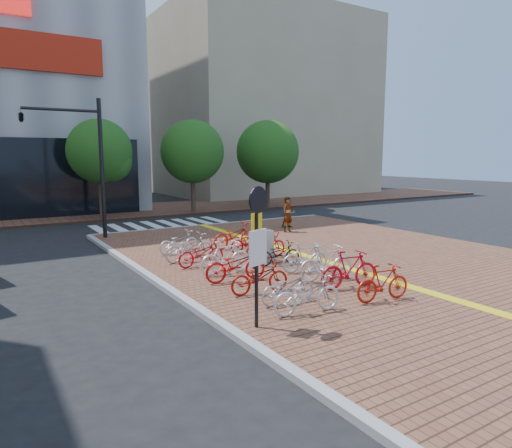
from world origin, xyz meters
TOP-DOWN VIEW (x-y plane):
  - ground at (0.00, 0.00)m, footprint 120.00×120.00m
  - tactile_strip at (2.00, -5.00)m, footprint 0.40×34.00m
  - kerb_west at (-4.00, -5.00)m, footprint 0.25×34.00m
  - kerb_north at (3.00, 12.00)m, footprint 14.00×0.25m
  - far_sidewalk at (0.00, 21.00)m, footprint 70.00×8.00m
  - building_beige at (18.00, 32.00)m, footprint 20.00×18.00m
  - crosswalk at (0.50, 14.00)m, footprint 7.50×4.00m
  - street_trees at (5.04, 17.45)m, footprint 16.20×4.60m
  - bike_0 at (-1.97, -2.34)m, footprint 1.88×0.86m
  - bike_1 at (-1.91, -1.47)m, footprint 1.63×0.58m
  - bike_2 at (-2.07, -0.36)m, footprint 1.79×0.76m
  - bike_3 at (-2.02, 1.06)m, footprint 2.01×0.90m
  - bike_4 at (-1.86, 2.01)m, footprint 1.85×0.59m
  - bike_5 at (-2.09, 3.37)m, footprint 1.77×0.70m
  - bike_6 at (-2.13, 4.29)m, footprint 1.98×0.85m
  - bike_7 at (-1.94, 5.72)m, footprint 1.77×0.81m
  - bike_8 at (0.31, -2.65)m, footprint 1.70×0.68m
  - bike_9 at (0.38, -1.31)m, footprint 1.92×0.83m
  - bike_10 at (0.35, -0.36)m, footprint 1.94×0.81m
  - bike_11 at (0.46, 0.83)m, footprint 1.70×0.75m
  - bike_12 at (0.26, 2.06)m, footprint 1.66×0.83m
  - bike_13 at (0.44, 3.17)m, footprint 1.93×0.88m
  - bike_14 at (0.48, 4.43)m, footprint 1.67×0.60m
  - bike_15 at (0.42, 5.48)m, footprint 2.07×0.91m
  - pedestrian_a at (4.66, 7.59)m, footprint 0.72×0.56m
  - pedestrian_b at (5.55, 8.75)m, footprint 0.88×0.77m
  - utility_box at (0.19, 2.81)m, footprint 0.54×0.41m
  - yellow_sign at (-0.12, 2.91)m, footprint 0.48×0.14m
  - notice_sign at (-3.48, -2.49)m, footprint 0.56×0.24m
  - traffic_light_pole at (-4.96, 10.84)m, footprint 3.40×1.31m

SIDE VIEW (x-z plane):
  - ground at x=0.00m, z-range 0.00..0.00m
  - crosswalk at x=0.50m, z-range 0.00..0.01m
  - far_sidewalk at x=0.00m, z-range 0.00..0.15m
  - kerb_west at x=-4.00m, z-range 0.00..0.15m
  - kerb_north at x=3.00m, z-range 0.00..0.15m
  - tactile_strip at x=2.00m, z-range 0.15..0.16m
  - bike_12 at x=0.26m, z-range 0.15..0.98m
  - bike_1 at x=-1.91m, z-range 0.15..1.00m
  - bike_14 at x=0.48m, z-range 0.15..1.02m
  - bike_7 at x=-1.94m, z-range 0.15..1.05m
  - bike_5 at x=-2.09m, z-range 0.15..1.06m
  - bike_2 at x=-2.07m, z-range 0.15..1.07m
  - bike_0 at x=-1.97m, z-range 0.15..1.10m
  - bike_13 at x=0.44m, z-range 0.15..1.13m
  - bike_11 at x=0.46m, z-range 0.15..1.14m
  - bike_8 at x=0.31m, z-range 0.15..1.15m
  - bike_6 at x=-2.13m, z-range 0.15..1.16m
  - bike_3 at x=-2.02m, z-range 0.15..1.17m
  - bike_15 at x=0.42m, z-range 0.15..1.21m
  - bike_4 at x=-1.86m, z-range 0.15..1.25m
  - bike_9 at x=0.38m, z-range 0.15..1.26m
  - utility_box at x=0.19m, z-range 0.15..1.27m
  - bike_10 at x=0.35m, z-range 0.15..1.28m
  - pedestrian_b at x=5.55m, z-range 0.15..1.66m
  - pedestrian_a at x=4.66m, z-range 0.15..1.91m
  - yellow_sign at x=-0.12m, z-range 0.49..2.26m
  - notice_sign at x=-3.48m, z-range 0.56..3.71m
  - street_trees at x=5.04m, z-range 0.92..7.27m
  - traffic_light_pole at x=-4.96m, z-range 1.35..7.68m
  - building_beige at x=18.00m, z-range 0.00..18.00m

